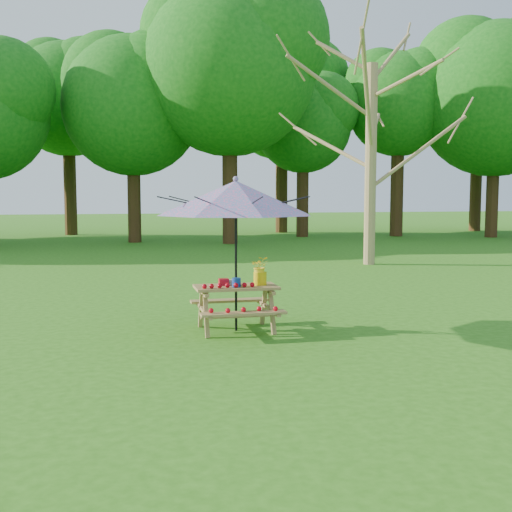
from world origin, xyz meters
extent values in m
cylinder|color=#91704F|center=(9.04, 12.25, 2.80)|extent=(0.46, 0.46, 5.61)
cube|color=olive|center=(3.65, 4.38, 0.65)|extent=(1.20, 0.62, 0.04)
cube|color=olive|center=(3.65, 3.83, 0.36)|extent=(1.20, 0.22, 0.04)
cube|color=olive|center=(3.65, 4.93, 0.36)|extent=(1.20, 0.22, 0.04)
cylinder|color=black|center=(3.65, 4.38, 1.12)|extent=(0.04, 0.04, 2.25)
cone|color=teal|center=(3.65, 4.38, 1.95)|extent=(2.56, 2.56, 0.50)
sphere|color=teal|center=(3.65, 4.38, 2.22)|extent=(0.08, 0.08, 0.08)
cube|color=#B00E1F|center=(3.48, 4.45, 0.72)|extent=(0.14, 0.12, 0.10)
cylinder|color=navy|center=(3.63, 4.26, 0.74)|extent=(0.13, 0.13, 0.13)
cube|color=beige|center=(3.56, 4.53, 0.71)|extent=(0.13, 0.13, 0.07)
cylinder|color=yellow|center=(4.01, 4.38, 0.77)|extent=(0.19, 0.19, 0.19)
imported|color=yellow|center=(4.01, 4.38, 0.95)|extent=(0.30, 0.27, 0.29)
camera|label=1|loc=(1.88, -4.74, 2.02)|focal=45.00mm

